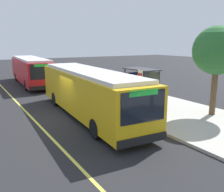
% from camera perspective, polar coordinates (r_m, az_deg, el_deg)
% --- Properties ---
extents(ground_plane, '(120.00, 120.00, 0.00)m').
position_cam_1_polar(ground_plane, '(15.95, -9.46, -4.63)').
color(ground_plane, '#232326').
extents(sidewalk_curb, '(44.00, 6.40, 0.15)m').
position_cam_1_polar(sidewalk_curb, '(18.88, 7.68, -1.69)').
color(sidewalk_curb, '#B7B2A8').
rests_on(sidewalk_curb, ground_plane).
extents(lane_stripe_center, '(36.00, 0.14, 0.01)m').
position_cam_1_polar(lane_stripe_center, '(15.32, -17.15, -5.70)').
color(lane_stripe_center, '#E0D64C').
rests_on(lane_stripe_center, ground_plane).
extents(transit_bus_main, '(12.14, 3.26, 2.95)m').
position_cam_1_polar(transit_bus_main, '(15.49, -5.49, 1.15)').
color(transit_bus_main, gold).
rests_on(transit_bus_main, ground_plane).
extents(transit_bus_second, '(11.86, 3.22, 2.95)m').
position_cam_1_polar(transit_bus_second, '(29.06, -18.19, 5.75)').
color(transit_bus_second, red).
rests_on(transit_bus_second, ground_plane).
extents(bus_shelter, '(2.90, 1.60, 2.48)m').
position_cam_1_polar(bus_shelter, '(19.47, 6.83, 4.27)').
color(bus_shelter, '#333338').
rests_on(bus_shelter, sidewalk_curb).
extents(waiting_bench, '(1.60, 0.48, 0.95)m').
position_cam_1_polar(waiting_bench, '(19.43, 7.74, 0.39)').
color(waiting_bench, brown).
rests_on(waiting_bench, sidewalk_curb).
extents(route_sign_post, '(0.44, 0.08, 2.80)m').
position_cam_1_polar(route_sign_post, '(15.55, 6.51, 2.44)').
color(route_sign_post, '#333338').
rests_on(route_sign_post, sidewalk_curb).
extents(street_tree_upstreet, '(2.92, 2.92, 5.43)m').
position_cam_1_polar(street_tree_upstreet, '(16.28, 23.09, 9.51)').
color(street_tree_upstreet, brown).
rests_on(street_tree_upstreet, sidewalk_curb).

